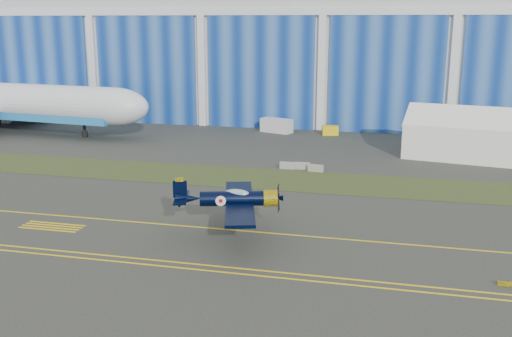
% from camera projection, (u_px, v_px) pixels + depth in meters
% --- Properties ---
extents(ground, '(260.00, 260.00, 0.00)m').
position_uv_depth(ground, '(255.00, 215.00, 60.57)').
color(ground, '#373933').
rests_on(ground, ground).
extents(grass_median, '(260.00, 10.00, 0.02)m').
position_uv_depth(grass_median, '(282.00, 180.00, 73.78)').
color(grass_median, '#475128').
rests_on(grass_median, ground).
extents(hangar, '(220.00, 45.70, 30.00)m').
position_uv_depth(hangar, '(336.00, 41.00, 124.70)').
color(hangar, silver).
rests_on(hangar, ground).
extents(taxiway_centreline, '(200.00, 0.20, 0.02)m').
position_uv_depth(taxiway_centreline, '(243.00, 231.00, 55.85)').
color(taxiway_centreline, yellow).
rests_on(taxiway_centreline, ground).
extents(edge_line_near, '(80.00, 0.20, 0.02)m').
position_uv_depth(edge_line_near, '(212.00, 271.00, 46.89)').
color(edge_line_near, yellow).
rests_on(edge_line_near, ground).
extents(edge_line_far, '(80.00, 0.20, 0.02)m').
position_uv_depth(edge_line_far, '(216.00, 266.00, 47.83)').
color(edge_line_far, yellow).
rests_on(edge_line_far, ground).
extents(hold_short_ladder, '(6.00, 2.40, 0.02)m').
position_uv_depth(hold_short_ladder, '(52.00, 226.00, 57.02)').
color(hold_short_ladder, yellow).
rests_on(hold_short_ladder, ground).
extents(guard_board_right, '(1.20, 0.15, 0.35)m').
position_uv_depth(guard_board_right, '(506.00, 284.00, 44.20)').
color(guard_board_right, yellow).
rests_on(guard_board_right, ground).
extents(warbird, '(14.10, 15.67, 3.92)m').
position_uv_depth(warbird, '(232.00, 199.00, 53.37)').
color(warbird, black).
rests_on(warbird, ground).
extents(tent, '(17.67, 14.22, 7.39)m').
position_uv_depth(tent, '(464.00, 131.00, 85.97)').
color(tent, white).
rests_on(tent, ground).
extents(shipping_container, '(6.00, 4.07, 2.41)m').
position_uv_depth(shipping_container, '(277.00, 125.00, 104.86)').
color(shipping_container, silver).
rests_on(shipping_container, ground).
extents(tug, '(2.99, 2.25, 1.56)m').
position_uv_depth(tug, '(330.00, 130.00, 102.56)').
color(tug, yellow).
rests_on(tug, ground).
extents(cart, '(2.10, 1.49, 1.15)m').
position_uv_depth(cart, '(5.00, 120.00, 114.55)').
color(cart, silver).
rests_on(cart, ground).
extents(barrier_a, '(2.02, 0.66, 0.90)m').
position_uv_depth(barrier_a, '(287.00, 165.00, 79.15)').
color(barrier_a, gray).
rests_on(barrier_a, ground).
extents(barrier_b, '(2.02, 0.66, 0.90)m').
position_uv_depth(barrier_b, '(303.00, 166.00, 78.93)').
color(barrier_b, gray).
rests_on(barrier_b, ground).
extents(barrier_c, '(2.06, 0.86, 0.90)m').
position_uv_depth(barrier_c, '(316.00, 168.00, 77.67)').
color(barrier_c, gray).
rests_on(barrier_c, ground).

